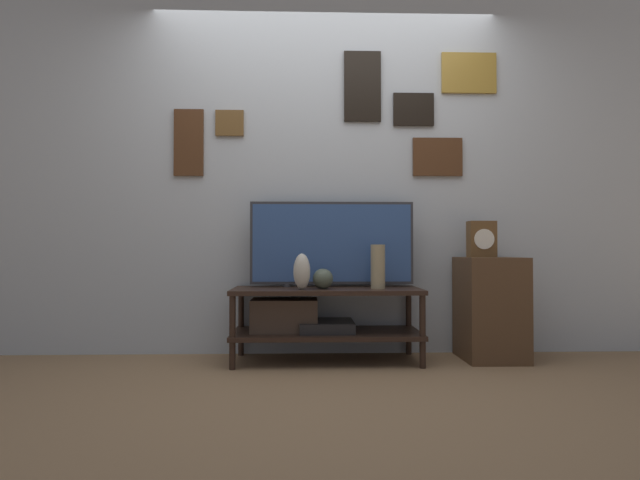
{
  "coord_description": "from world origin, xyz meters",
  "views": [
    {
      "loc": [
        -0.15,
        -3.08,
        0.75
      ],
      "look_at": [
        -0.04,
        0.28,
        0.82
      ],
      "focal_mm": 28.0,
      "sensor_mm": 36.0,
      "label": 1
    }
  ],
  "objects_px": {
    "vase_round_glass": "(323,279)",
    "vase_urn_stoneware": "(302,272)",
    "television": "(332,243)",
    "mantel_clock": "(482,239)",
    "vase_tall_ceramic": "(378,267)"
  },
  "relations": [
    {
      "from": "vase_tall_ceramic",
      "to": "vase_urn_stoneware",
      "type": "distance_m",
      "value": 0.51
    },
    {
      "from": "television",
      "to": "vase_round_glass",
      "type": "xyz_separation_m",
      "value": [
        -0.07,
        -0.18,
        -0.24
      ]
    },
    {
      "from": "vase_round_glass",
      "to": "vase_urn_stoneware",
      "type": "xyz_separation_m",
      "value": [
        -0.14,
        -0.05,
        0.05
      ]
    },
    {
      "from": "mantel_clock",
      "to": "television",
      "type": "bearing_deg",
      "value": 177.37
    },
    {
      "from": "television",
      "to": "vase_round_glass",
      "type": "height_order",
      "value": "television"
    },
    {
      "from": "vase_round_glass",
      "to": "mantel_clock",
      "type": "relative_size",
      "value": 0.54
    },
    {
      "from": "vase_urn_stoneware",
      "to": "vase_round_glass",
      "type": "bearing_deg",
      "value": 18.17
    },
    {
      "from": "vase_round_glass",
      "to": "vase_tall_ceramic",
      "type": "height_order",
      "value": "vase_tall_ceramic"
    },
    {
      "from": "vase_urn_stoneware",
      "to": "mantel_clock",
      "type": "height_order",
      "value": "mantel_clock"
    },
    {
      "from": "television",
      "to": "vase_round_glass",
      "type": "distance_m",
      "value": 0.31
    },
    {
      "from": "television",
      "to": "mantel_clock",
      "type": "height_order",
      "value": "television"
    },
    {
      "from": "vase_tall_ceramic",
      "to": "mantel_clock",
      "type": "relative_size",
      "value": 1.17
    },
    {
      "from": "vase_round_glass",
      "to": "vase_urn_stoneware",
      "type": "relative_size",
      "value": 0.58
    },
    {
      "from": "vase_round_glass",
      "to": "vase_urn_stoneware",
      "type": "height_order",
      "value": "vase_urn_stoneware"
    },
    {
      "from": "television",
      "to": "vase_urn_stoneware",
      "type": "bearing_deg",
      "value": -132.92
    }
  ]
}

